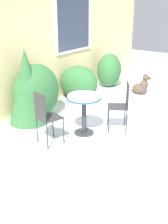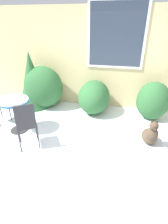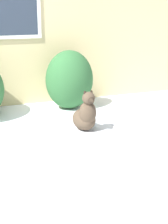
{
  "view_description": "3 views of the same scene",
  "coord_description": "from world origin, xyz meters",
  "px_view_note": "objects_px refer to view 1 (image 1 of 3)",
  "views": [
    {
      "loc": [
        -5.58,
        -2.49,
        2.46
      ],
      "look_at": [
        -1.51,
        0.41,
        0.45
      ],
      "focal_mm": 45.0,
      "sensor_mm": 36.0,
      "label": 1
    },
    {
      "loc": [
        0.71,
        -2.62,
        2.28
      ],
      "look_at": [
        0.0,
        0.6,
        0.55
      ],
      "focal_mm": 28.0,
      "sensor_mm": 36.0,
      "label": 2
    },
    {
      "loc": [
        -0.19,
        -3.71,
        1.68
      ],
      "look_at": [
        1.4,
        0.58,
        0.26
      ],
      "focal_mm": 55.0,
      "sensor_mm": 36.0,
      "label": 3
    }
  ],
  "objects_px": {
    "patio_chair_far_side": "(121,104)",
    "patio_table": "(84,104)",
    "patio_chair_near_table": "(46,116)",
    "dog": "(141,87)"
  },
  "relations": [
    {
      "from": "patio_chair_far_side",
      "to": "patio_table",
      "type": "bearing_deg",
      "value": -75.85
    },
    {
      "from": "patio_table",
      "to": "patio_chair_near_table",
      "type": "distance_m",
      "value": 0.8
    },
    {
      "from": "patio_chair_near_table",
      "to": "patio_chair_far_side",
      "type": "relative_size",
      "value": 1.0
    },
    {
      "from": "patio_chair_near_table",
      "to": "dog",
      "type": "height_order",
      "value": "patio_chair_near_table"
    },
    {
      "from": "patio_table",
      "to": "dog",
      "type": "bearing_deg",
      "value": 2.53
    },
    {
      "from": "dog",
      "to": "patio_chair_near_table",
      "type": "bearing_deg",
      "value": 173.66
    },
    {
      "from": "patio_table",
      "to": "patio_chair_near_table",
      "type": "relative_size",
      "value": 0.8
    },
    {
      "from": "patio_chair_far_side",
      "to": "dog",
      "type": "height_order",
      "value": "patio_chair_far_side"
    },
    {
      "from": "patio_table",
      "to": "dog",
      "type": "distance_m",
      "value": 2.94
    },
    {
      "from": "patio_table",
      "to": "patio_chair_near_table",
      "type": "bearing_deg",
      "value": 158.53
    }
  ]
}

